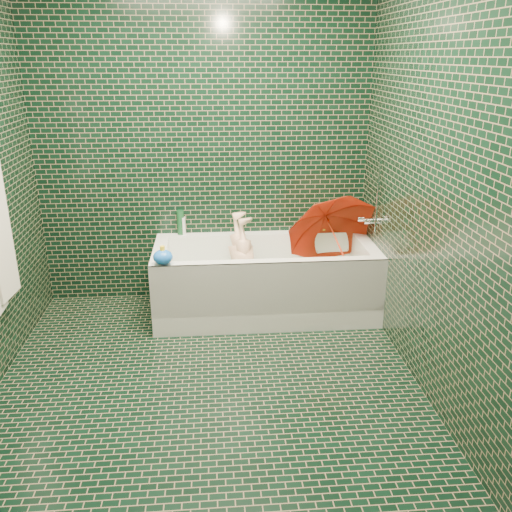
{
  "coord_description": "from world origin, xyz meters",
  "views": [
    {
      "loc": [
        0.06,
        -2.87,
        1.92
      ],
      "look_at": [
        0.36,
        0.82,
        0.54
      ],
      "focal_mm": 38.0,
      "sensor_mm": 36.0,
      "label": 1
    }
  ],
  "objects": [
    {
      "name": "wall_right",
      "position": [
        1.3,
        0.0,
        1.25
      ],
      "size": [
        0.0,
        2.8,
        2.8
      ],
      "primitive_type": "plane",
      "rotation": [
        1.57,
        0.0,
        -1.57
      ],
      "color": "black",
      "rests_on": "floor"
    },
    {
      "name": "soap_bottle_a",
      "position": [
        1.22,
        1.34,
        0.55
      ],
      "size": [
        0.1,
        0.1,
        0.23
      ],
      "primitive_type": "imported",
      "rotation": [
        0.0,
        0.0,
        -0.1
      ],
      "color": "white",
      "rests_on": "bathtub"
    },
    {
      "name": "soap_bottle_c",
      "position": [
        1.07,
        1.34,
        0.55
      ],
      "size": [
        0.15,
        0.15,
        0.18
      ],
      "primitive_type": "imported",
      "rotation": [
        0.0,
        0.0,
        0.08
      ],
      "color": "#134221",
      "rests_on": "bathtub"
    },
    {
      "name": "bath_toy",
      "position": [
        -0.3,
        0.69,
        0.61
      ],
      "size": [
        0.16,
        0.14,
        0.13
      ],
      "rotation": [
        0.0,
        0.0,
        -0.2
      ],
      "color": "blue",
      "rests_on": "bathtub"
    },
    {
      "name": "bottle_left_tall",
      "position": [
        -0.2,
        1.37,
        0.65
      ],
      "size": [
        0.07,
        0.07,
        0.2
      ],
      "primitive_type": "cylinder",
      "rotation": [
        0.0,
        0.0,
        0.25
      ],
      "color": "#134221",
      "rests_on": "bathtub"
    },
    {
      "name": "bottle_right_pump",
      "position": [
        1.19,
        1.36,
        0.64
      ],
      "size": [
        0.06,
        0.06,
        0.18
      ],
      "primitive_type": "cylinder",
      "rotation": [
        0.0,
        0.0,
        -0.37
      ],
      "color": "silver",
      "rests_on": "bathtub"
    },
    {
      "name": "floor",
      "position": [
        0.0,
        0.0,
        0.0
      ],
      "size": [
        2.8,
        2.8,
        0.0
      ],
      "primitive_type": "plane",
      "color": "black",
      "rests_on": "ground"
    },
    {
      "name": "bathtub",
      "position": [
        0.45,
        1.01,
        0.21
      ],
      "size": [
        1.7,
        0.75,
        0.55
      ],
      "color": "white",
      "rests_on": "floor"
    },
    {
      "name": "bath_mat",
      "position": [
        0.45,
        1.02,
        0.16
      ],
      "size": [
        1.35,
        0.47,
        0.01
      ],
      "primitive_type": "cube",
      "color": "#49D029",
      "rests_on": "bathtub"
    },
    {
      "name": "bottle_right_tall",
      "position": [
        1.03,
        1.36,
        0.67
      ],
      "size": [
        0.06,
        0.06,
        0.23
      ],
      "primitive_type": "cylinder",
      "rotation": [
        0.0,
        0.0,
        0.13
      ],
      "color": "#134221",
      "rests_on": "bathtub"
    },
    {
      "name": "child",
      "position": [
        0.31,
        1.07,
        0.31
      ],
      "size": [
        1.0,
        0.49,
        0.3
      ],
      "primitive_type": "imported",
      "rotation": [
        -1.5,
        0.0,
        -1.42
      ],
      "color": "#E0AD8C",
      "rests_on": "bathtub"
    },
    {
      "name": "soap_bottle_b",
      "position": [
        1.18,
        1.36,
        0.55
      ],
      "size": [
        0.08,
        0.09,
        0.17
      ],
      "primitive_type": "imported",
      "rotation": [
        0.0,
        0.0,
        -0.08
      ],
      "color": "#441D6D",
      "rests_on": "bathtub"
    },
    {
      "name": "bottle_left_short",
      "position": [
        -0.19,
        1.37,
        0.62
      ],
      "size": [
        0.07,
        0.07,
        0.14
      ],
      "primitive_type": "cylinder",
      "rotation": [
        0.0,
        0.0,
        -0.34
      ],
      "color": "white",
      "rests_on": "bathtub"
    },
    {
      "name": "wall_front",
      "position": [
        0.0,
        -1.4,
        1.25
      ],
      "size": [
        2.8,
        0.0,
        2.8
      ],
      "primitive_type": "plane",
      "rotation": [
        -1.57,
        0.0,
        0.0
      ],
      "color": "black",
      "rests_on": "floor"
    },
    {
      "name": "rubber_duck",
      "position": [
        0.97,
        1.33,
        0.59
      ],
      "size": [
        0.11,
        0.08,
        0.09
      ],
      "rotation": [
        0.0,
        0.0,
        0.07
      ],
      "color": "yellow",
      "rests_on": "bathtub"
    },
    {
      "name": "wall_back",
      "position": [
        0.0,
        1.4,
        1.25
      ],
      "size": [
        2.8,
        0.0,
        2.8
      ],
      "primitive_type": "plane",
      "rotation": [
        1.57,
        0.0,
        0.0
      ],
      "color": "black",
      "rests_on": "floor"
    },
    {
      "name": "faucet",
      "position": [
        1.26,
        1.02,
        0.77
      ],
      "size": [
        0.18,
        0.19,
        0.55
      ],
      "color": "silver",
      "rests_on": "wall_right"
    },
    {
      "name": "umbrella",
      "position": [
        1.01,
        1.02,
        0.58
      ],
      "size": [
        0.9,
        0.96,
        1.02
      ],
      "primitive_type": "imported",
      "rotation": [
        0.53,
        -0.23,
        0.05
      ],
      "color": "red",
      "rests_on": "bathtub"
    },
    {
      "name": "water",
      "position": [
        0.45,
        1.02,
        0.3
      ],
      "size": [
        1.48,
        0.53,
        0.0
      ],
      "primitive_type": "cube",
      "color": "silver",
      "rests_on": "bathtub"
    }
  ]
}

